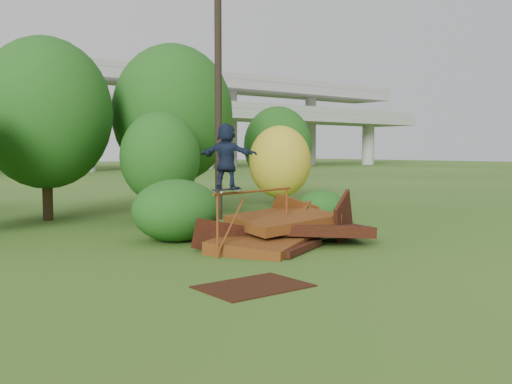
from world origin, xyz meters
TOP-DOWN VIEW (x-y plane):
  - ground at (0.00, 0.00)m, footprint 240.00×240.00m
  - scrap_pile at (0.52, 2.26)m, footprint 5.50×3.75m
  - grind_rail at (-0.75, 2.11)m, footprint 3.21×0.79m
  - skateboard at (-1.86, 1.86)m, footprint 0.92×0.43m
  - skater at (-1.86, 1.86)m, footprint 1.22×1.57m
  - flat_plate at (-3.33, -1.10)m, footprint 2.10×1.52m
  - tree_1 at (-2.84, 12.42)m, footprint 5.07×5.07m
  - tree_2 at (0.10, 8.80)m, footprint 2.94×2.94m
  - tree_3 at (2.61, 12.16)m, footprint 5.29×5.29m
  - tree_4 at (6.15, 9.05)m, footprint 2.74×2.74m
  - tree_5 at (9.15, 12.68)m, footprint 3.55×3.55m
  - shrub_left at (-1.60, 4.82)m, footprint 2.68×2.47m
  - shrub_right at (3.88, 4.22)m, footprint 1.86×1.71m
  - utility_pole at (2.50, 8.48)m, footprint 1.40×0.28m

SIDE VIEW (x-z plane):
  - ground at x=0.00m, z-range 0.00..0.00m
  - flat_plate at x=-3.33m, z-range 0.00..0.03m
  - scrap_pile at x=0.52m, z-range -0.52..1.31m
  - shrub_right at x=3.88m, z-range 0.00..1.32m
  - shrub_left at x=-1.60m, z-range 0.00..1.86m
  - grind_rail at x=-0.75m, z-range 0.42..2.06m
  - skateboard at x=-1.86m, z-range 1.67..1.77m
  - tree_4 at x=6.15m, z-range 0.31..4.10m
  - tree_2 at x=0.10m, z-range 0.37..4.52m
  - skater at x=-1.86m, z-range 1.74..3.39m
  - tree_5 at x=9.15m, z-range 0.44..5.43m
  - tree_1 at x=-2.84m, z-range 0.60..7.65m
  - tree_3 at x=2.61m, z-range 0.62..7.96m
  - utility_pole at x=2.50m, z-range 0.07..11.24m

